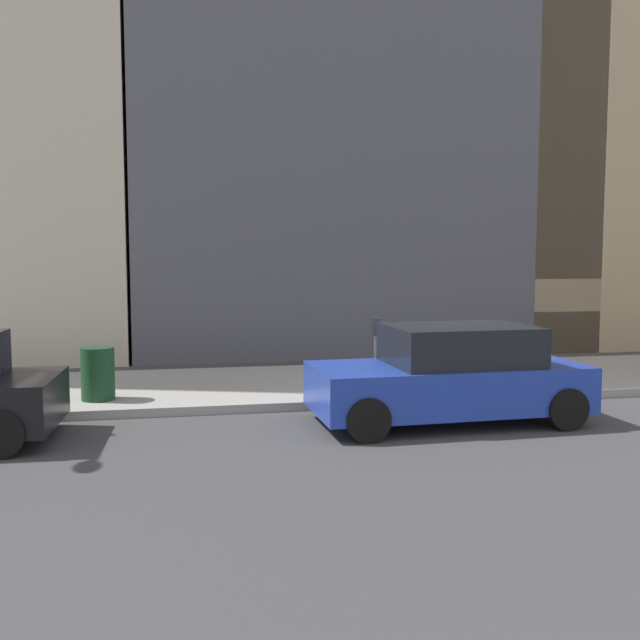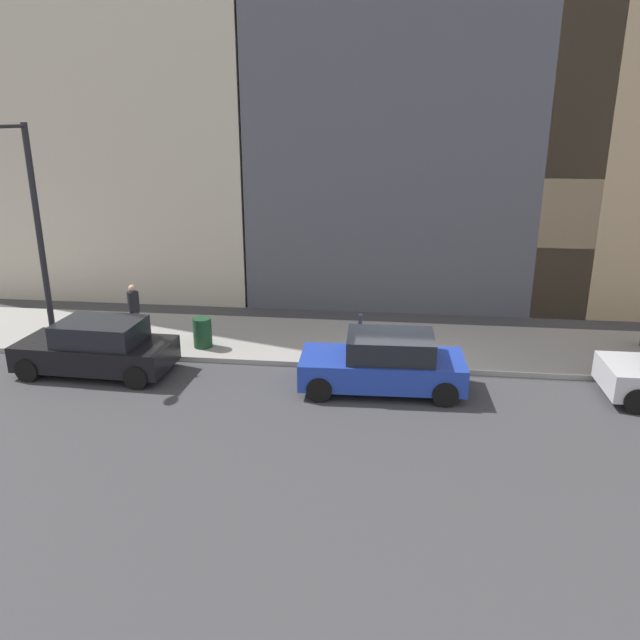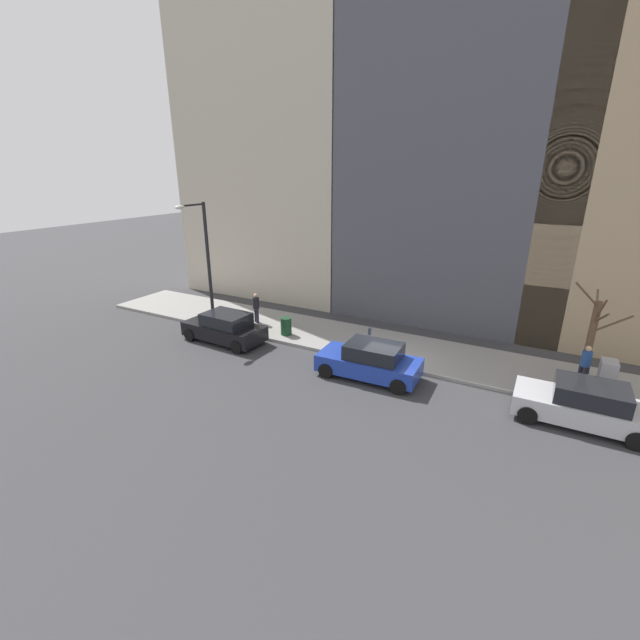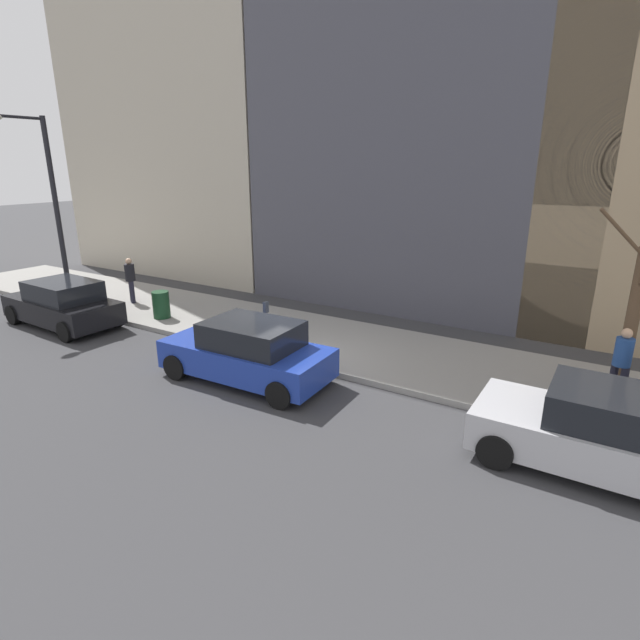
{
  "view_description": "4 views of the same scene",
  "coord_description": "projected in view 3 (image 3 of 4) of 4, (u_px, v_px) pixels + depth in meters",
  "views": [
    {
      "loc": [
        -11.58,
        4.48,
        2.61
      ],
      "look_at": [
        1.92,
        1.79,
        1.35
      ],
      "focal_mm": 40.0,
      "sensor_mm": 36.0,
      "label": 1
    },
    {
      "loc": [
        -16.26,
        0.17,
        6.79
      ],
      "look_at": [
        1.07,
        2.3,
        1.09
      ],
      "focal_mm": 35.0,
      "sensor_mm": 36.0,
      "label": 2
    },
    {
      "loc": [
        -16.36,
        -5.51,
        8.28
      ],
      "look_at": [
        0.73,
        3.78,
        1.34
      ],
      "focal_mm": 24.0,
      "sensor_mm": 36.0,
      "label": 3
    },
    {
      "loc": [
        -9.96,
        -7.09,
        5.15
      ],
      "look_at": [
        -0.35,
        -1.17,
        1.57
      ],
      "focal_mm": 28.0,
      "sensor_mm": 36.0,
      "label": 4
    }
  ],
  "objects": [
    {
      "name": "parking_meter",
      "position": [
        369.0,
        339.0,
        19.33
      ],
      "size": [
        0.14,
        0.1,
        1.35
      ],
      "color": "slate",
      "rests_on": "sidewalk"
    },
    {
      "name": "office_tower_right",
      "position": [
        295.0,
        114.0,
        29.33
      ],
      "size": [
        11.56,
        11.56,
        23.54
      ],
      "primitive_type": "cube",
      "color": "#BCB29E",
      "rests_on": "ground"
    },
    {
      "name": "streetlamp",
      "position": [
        204.0,
        254.0,
        22.39
      ],
      "size": [
        1.97,
        0.32,
        6.5
      ],
      "color": "black",
      "rests_on": "sidewalk"
    },
    {
      "name": "parked_car_blue",
      "position": [
        370.0,
        361.0,
        17.69
      ],
      "size": [
        2.04,
        4.26,
        1.52
      ],
      "rotation": [
        0.0,
        0.0,
        0.03
      ],
      "color": "#1E389E",
      "rests_on": "ground"
    },
    {
      "name": "parked_car_black",
      "position": [
        225.0,
        328.0,
        21.37
      ],
      "size": [
        2.06,
        4.26,
        1.52
      ],
      "rotation": [
        0.0,
        0.0,
        -0.04
      ],
      "color": "black",
      "rests_on": "ground"
    },
    {
      "name": "trash_bin",
      "position": [
        286.0,
        326.0,
        21.98
      ],
      "size": [
        0.56,
        0.56,
        0.9
      ],
      "primitive_type": "cylinder",
      "color": "#14381E",
      "rests_on": "sidewalk"
    },
    {
      "name": "pedestrian_midblock",
      "position": [
        256.0,
        306.0,
        23.55
      ],
      "size": [
        0.36,
        0.37,
        1.66
      ],
      "rotation": [
        0.0,
        0.0,
        1.02
      ],
      "color": "#1E1E2D",
      "rests_on": "sidewalk"
    },
    {
      "name": "sidewalk",
      "position": [
        402.0,
        350.0,
        20.44
      ],
      "size": [
        4.0,
        36.0,
        0.15
      ],
      "primitive_type": "cube",
      "color": "gray",
      "rests_on": "ground"
    },
    {
      "name": "bare_tree",
      "position": [
        591.0,
        336.0,
        16.9
      ],
      "size": [
        1.76,
        2.09,
        4.13
      ],
      "color": "brown",
      "rests_on": "sidewalk"
    },
    {
      "name": "office_block_center",
      "position": [
        484.0,
        43.0,
        23.23
      ],
      "size": [
        12.12,
        12.12,
        29.34
      ],
      "primitive_type": "cube",
      "color": "#4C4C56",
      "rests_on": "ground"
    },
    {
      "name": "ground_plane",
      "position": [
        387.0,
        367.0,
        18.81
      ],
      "size": [
        120.0,
        120.0,
        0.0
      ],
      "primitive_type": "plane",
      "color": "#38383A"
    },
    {
      "name": "utility_box",
      "position": [
        606.0,
        379.0,
        15.96
      ],
      "size": [
        0.83,
        0.61,
        1.43
      ],
      "color": "#A8A399",
      "rests_on": "sidewalk"
    },
    {
      "name": "parked_car_silver",
      "position": [
        583.0,
        405.0,
        14.44
      ],
      "size": [
        1.93,
        4.2,
        1.52
      ],
      "rotation": [
        0.0,
        0.0,
        0.0
      ],
      "color": "#B7B7BC",
      "rests_on": "ground"
    },
    {
      "name": "pedestrian_near_meter",
      "position": [
        585.0,
        363.0,
        16.69
      ],
      "size": [
        0.36,
        0.36,
        1.66
      ],
      "rotation": [
        0.0,
        0.0,
        4.12
      ],
      "color": "#1E1E2D",
      "rests_on": "sidewalk"
    }
  ]
}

